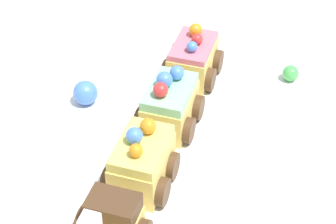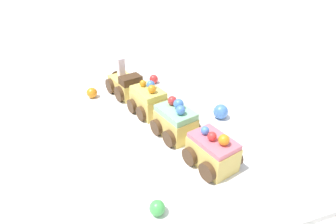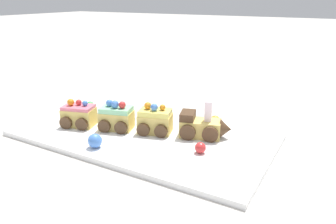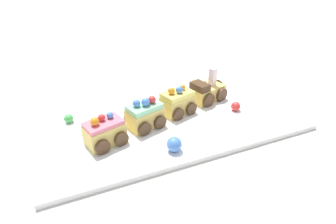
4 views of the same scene
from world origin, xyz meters
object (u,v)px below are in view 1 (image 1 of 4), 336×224
Objects in this scene: gumball_green at (291,73)px; cake_car_lemon at (142,163)px; cake_car_mint at (170,106)px; gumball_blue at (85,93)px; cake_car_strawberry at (193,60)px.

cake_car_lemon is at bearing -11.88° from gumball_green.
cake_car_mint is (-0.10, -0.03, 0.00)m from cake_car_lemon.
gumball_blue is (-0.07, -0.14, -0.01)m from cake_car_lemon.
cake_car_mint is 4.18× the size of gumball_green.
gumball_green is at bearing 151.26° from cake_car_lemon.
gumball_blue is (0.13, -0.08, -0.01)m from cake_car_strawberry.
cake_car_strawberry is 0.15m from gumball_blue.
cake_car_lemon is 1.00× the size of cake_car_mint.
gumball_green is at bearing 134.42° from gumball_blue.
cake_car_lemon and cake_car_mint have the same top height.
gumball_green is (-0.17, 0.08, -0.02)m from cake_car_mint.
cake_car_mint is 0.12m from gumball_blue.
cake_car_strawberry reaches higher than gumball_blue.
cake_car_mint reaches higher than gumball_blue.
gumball_green is (-0.26, 0.06, -0.02)m from cake_car_lemon.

